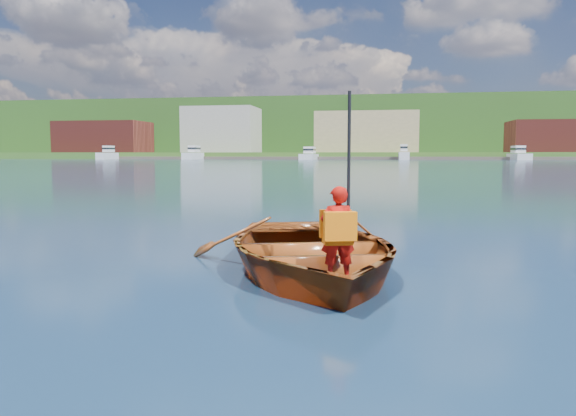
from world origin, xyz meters
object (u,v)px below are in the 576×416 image
marina_yachts (387,155)px  child_paddler (338,231)px  rowboat (309,250)px  dock (379,158)px

marina_yachts → child_paddler: bearing=-90.6°
rowboat → child_paddler: child_paddler is taller
child_paddler → dock: (-0.70, 148.82, -0.23)m
dock → marina_yachts: bearing=-65.9°
rowboat → dock: bearing=90.1°
rowboat → marina_yachts: bearing=89.3°
rowboat → marina_yachts: marina_yachts is taller
rowboat → dock: dock is taller
marina_yachts → rowboat: bearing=-90.7°
child_paddler → dock: child_paddler is taller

